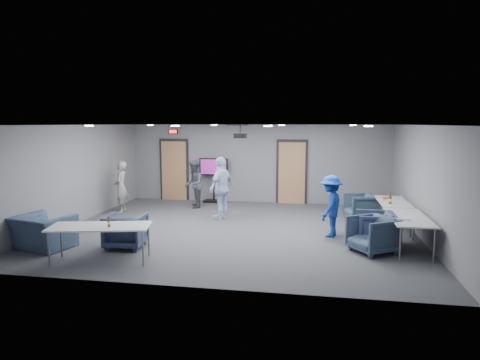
% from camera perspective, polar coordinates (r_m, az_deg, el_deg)
% --- Properties ---
extents(floor, '(9.00, 9.00, 0.00)m').
position_cam_1_polar(floor, '(11.17, -0.49, -6.63)').
color(floor, '#36383D').
rests_on(floor, ground).
extents(ceiling, '(9.00, 9.00, 0.00)m').
position_cam_1_polar(ceiling, '(10.83, -0.51, 7.36)').
color(ceiling, silver).
rests_on(ceiling, wall_back).
extents(wall_back, '(9.00, 0.02, 2.70)m').
position_cam_1_polar(wall_back, '(14.85, 2.32, 2.19)').
color(wall_back, slate).
rests_on(wall_back, floor).
extents(wall_front, '(9.00, 0.02, 2.70)m').
position_cam_1_polar(wall_front, '(7.07, -6.42, -3.82)').
color(wall_front, slate).
rests_on(wall_front, floor).
extents(wall_left, '(0.02, 8.00, 2.70)m').
position_cam_1_polar(wall_left, '(12.54, -21.16, 0.69)').
color(wall_left, slate).
rests_on(wall_left, floor).
extents(wall_right, '(0.02, 8.00, 2.70)m').
position_cam_1_polar(wall_right, '(11.03, 23.15, -0.28)').
color(wall_right, slate).
rests_on(wall_right, floor).
extents(door_left, '(1.06, 0.17, 2.24)m').
position_cam_1_polar(door_left, '(15.52, -8.76, 1.30)').
color(door_left, black).
rests_on(door_left, wall_back).
extents(door_right, '(1.06, 0.17, 2.24)m').
position_cam_1_polar(door_right, '(14.72, 6.92, 0.99)').
color(door_right, black).
rests_on(door_right, wall_back).
extents(exit_sign, '(0.32, 0.08, 0.16)m').
position_cam_1_polar(exit_sign, '(15.41, -8.89, 6.40)').
color(exit_sign, black).
rests_on(exit_sign, wall_back).
extents(hvac_diffuser, '(0.60, 0.60, 0.03)m').
position_cam_1_polar(hvac_diffuser, '(13.67, -0.43, 7.34)').
color(hvac_diffuser, black).
rests_on(hvac_diffuser, ceiling).
extents(downlights, '(6.18, 3.78, 0.02)m').
position_cam_1_polar(downlights, '(10.83, -0.51, 7.28)').
color(downlights, white).
rests_on(downlights, ceiling).
extents(person_a, '(0.49, 0.64, 1.58)m').
position_cam_1_polar(person_a, '(13.66, -15.58, -0.90)').
color(person_a, gray).
rests_on(person_a, floor).
extents(person_b, '(0.77, 0.88, 1.56)m').
position_cam_1_polar(person_b, '(13.97, -6.19, -0.54)').
color(person_b, '#4C505B').
rests_on(person_b, floor).
extents(person_c, '(0.82, 1.14, 1.80)m').
position_cam_1_polar(person_c, '(12.25, -2.46, -1.07)').
color(person_c, '#C3D8FA').
rests_on(person_c, floor).
extents(person_d, '(0.84, 1.10, 1.50)m').
position_cam_1_polar(person_d, '(10.60, 12.01, -3.41)').
color(person_d, '#18389E').
rests_on(person_d, floor).
extents(chair_right_a, '(1.00, 0.98, 0.74)m').
position_cam_1_polar(chair_right_a, '(12.67, 15.78, -3.50)').
color(chair_right_a, '#324456').
rests_on(chair_right_a, floor).
extents(chair_right_b, '(0.85, 0.82, 0.77)m').
position_cam_1_polar(chair_right_b, '(10.18, 17.59, -6.18)').
color(chair_right_b, '#374360').
rests_on(chair_right_b, floor).
extents(chair_right_c, '(1.17, 1.16, 0.78)m').
position_cam_1_polar(chair_right_c, '(9.58, 17.25, -6.98)').
color(chair_right_c, '#35465D').
rests_on(chair_right_c, floor).
extents(chair_front_a, '(0.88, 0.90, 0.76)m').
position_cam_1_polar(chair_front_a, '(9.86, -14.98, -6.55)').
color(chair_front_a, '#353E5C').
rests_on(chair_front_a, floor).
extents(chair_front_b, '(1.34, 1.24, 0.74)m').
position_cam_1_polar(chair_front_b, '(10.38, -24.75, -6.33)').
color(chair_front_b, '#3E4F6B').
rests_on(chair_front_b, floor).
extents(table_right_a, '(0.74, 1.77, 0.73)m').
position_cam_1_polar(table_right_a, '(11.82, 19.73, -2.90)').
color(table_right_a, silver).
rests_on(table_right_a, floor).
extents(table_right_b, '(0.80, 1.91, 0.73)m').
position_cam_1_polar(table_right_b, '(9.99, 21.55, -4.82)').
color(table_right_b, silver).
rests_on(table_right_b, floor).
extents(table_front_left, '(2.08, 1.22, 0.73)m').
position_cam_1_polar(table_front_left, '(8.95, -18.17, -6.07)').
color(table_front_left, silver).
rests_on(table_front_left, floor).
extents(bottle_front, '(0.06, 0.06, 0.22)m').
position_cam_1_polar(bottle_front, '(8.78, -17.08, -5.45)').
color(bottle_front, '#59390F').
rests_on(bottle_front, table_front_left).
extents(bottle_right, '(0.07, 0.07, 0.29)m').
position_cam_1_polar(bottle_right, '(11.37, 19.40, -2.51)').
color(bottle_right, '#59390F').
rests_on(bottle_right, table_right_a).
extents(snack_box, '(0.24, 0.21, 0.05)m').
position_cam_1_polar(snack_box, '(12.12, 18.78, -2.28)').
color(snack_box, '#DC5937').
rests_on(snack_box, table_right_a).
extents(wrapper, '(0.23, 0.19, 0.04)m').
position_cam_1_polar(wrapper, '(9.61, 21.12, -4.89)').
color(wrapper, white).
rests_on(wrapper, table_right_b).
extents(tv_stand, '(1.00, 0.48, 1.54)m').
position_cam_1_polar(tv_stand, '(14.92, -3.52, 0.37)').
color(tv_stand, black).
rests_on(tv_stand, floor).
extents(projector, '(0.34, 0.33, 0.36)m').
position_cam_1_polar(projector, '(11.83, 0.04, 5.95)').
color(projector, black).
rests_on(projector, ceiling).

